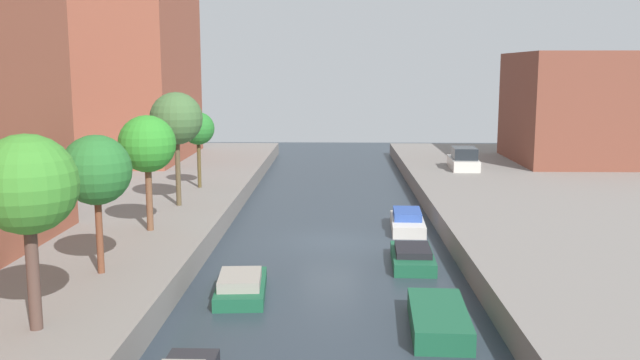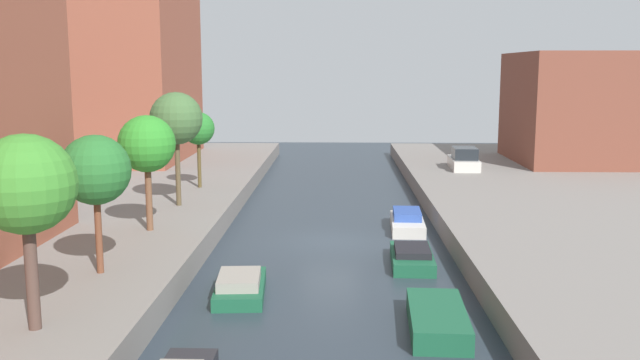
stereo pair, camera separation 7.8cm
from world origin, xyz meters
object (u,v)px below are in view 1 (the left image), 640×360
Objects in this scene: street_tree_0 at (27,186)px; moored_boat_right_3 at (407,222)px; moored_boat_left_2 at (241,286)px; street_tree_2 at (147,145)px; street_tree_4 at (198,129)px; moored_boat_right_1 at (439,320)px; street_tree_1 at (96,171)px; street_tree_3 at (176,119)px; moored_boat_right_2 at (412,257)px; apartment_tower_far at (113,5)px; parked_car at (464,160)px; low_block_right at (586,108)px.

street_tree_0 is 1.26× the size of moored_boat_right_3.
moored_boat_left_2 is 12.00m from moored_boat_right_3.
street_tree_2 is at bearing -157.27° from moored_boat_right_3.
street_tree_4 is 22.11m from moored_boat_right_1.
street_tree_1 is 11.44m from street_tree_3.
moored_boat_left_2 is (4.49, -10.63, -4.90)m from street_tree_3.
moored_boat_right_3 is (11.14, -5.86, -3.92)m from street_tree_4.
street_tree_1 reaches higher than street_tree_4.
moored_boat_right_1 is at bearing -89.79° from moored_boat_right_2.
street_tree_1 is 1.07× the size of street_tree_4.
apartment_tower_far is at bearing 127.89° from moored_boat_right_2.
street_tree_1 is 29.38m from parked_car.
street_tree_0 reaches higher than moored_boat_right_3.
street_tree_2 is 1.26× the size of moored_boat_left_2.
moored_boat_left_2 is 0.94× the size of moored_boat_right_3.
parked_car is (-9.30, -3.94, -3.27)m from low_block_right.
moored_boat_right_3 is (19.64, -18.63, -11.78)m from apartment_tower_far.
apartment_tower_far is 36.20m from street_tree_0.
street_tree_1 reaches higher than moored_boat_right_3.
moored_boat_left_2 is at bearing -49.85° from street_tree_2.
parked_car is 1.09× the size of moored_boat_right_2.
street_tree_2 is 8.16m from moored_boat_left_2.
street_tree_1 is at bearing 168.10° from moored_boat_right_1.
low_block_right is 28.21m from moored_boat_right_2.
apartment_tower_far is at bearing 106.12° from street_tree_1.
low_block_right is 38.09m from street_tree_1.
street_tree_2 reaches higher than parked_car.
street_tree_3 is 1.36× the size of parked_car.
street_tree_3 reaches higher than street_tree_4.
moored_boat_left_2 is at bearing -127.38° from low_block_right.
street_tree_0 is at bearing -165.75° from moored_boat_right_1.
street_tree_3 is at bearing 176.72° from moored_boat_right_3.
moored_boat_right_1 is at bearing -91.66° from moored_boat_right_3.
low_block_right is 23.09m from moored_boat_right_3.
parked_car is (16.20, 12.93, -3.63)m from street_tree_3.
street_tree_4 is at bearing -155.45° from low_block_right.
street_tree_0 is (-25.50, -33.29, -0.13)m from low_block_right.
street_tree_0 is at bearing -118.91° from parked_car.
apartment_tower_far reaches higher than street_tree_4.
moored_boat_right_2 is at bearing -7.54° from street_tree_2.
parked_car is at bearing 74.44° from moored_boat_right_2.
moored_boat_right_3 is (11.14, -0.64, -4.85)m from street_tree_3.
moored_boat_right_2 is at bearing 42.07° from street_tree_0.
street_tree_2 is 1.27× the size of moored_boat_right_2.
street_tree_2 reaches higher than street_tree_4.
moored_boat_right_1 is 13.05m from moored_boat_right_3.
street_tree_0 is 5.01m from street_tree_1.
apartment_tower_far reaches higher than low_block_right.
low_block_right is 1.89× the size of street_tree_3.
street_tree_4 reaches higher than moored_boat_right_1.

